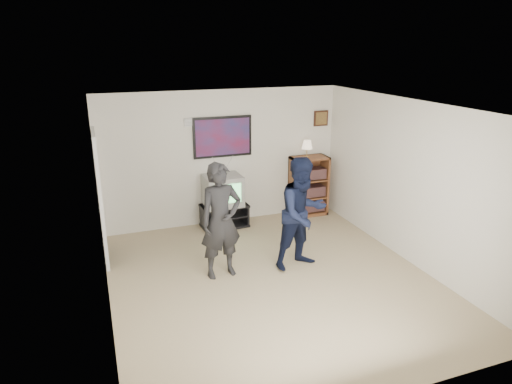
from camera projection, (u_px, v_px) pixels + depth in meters
room_shell at (265, 192)px, 6.52m from camera, size 4.51×5.00×2.51m
media_stand at (224, 216)px, 8.50m from camera, size 0.88×0.51×0.43m
crt_television at (223, 190)px, 8.34m from camera, size 0.68×0.58×0.57m
bookshelf at (309, 186)px, 9.01m from camera, size 0.72×0.41×1.18m
table_lamp at (307, 149)px, 8.75m from camera, size 0.21×0.21×0.33m
person_tall at (221, 221)px, 6.53m from camera, size 0.67×0.48×1.71m
person_short at (303, 213)px, 6.80m from camera, size 0.95×0.81×1.72m
controller_left at (220, 189)px, 6.56m from camera, size 0.04×0.11×0.03m
controller_right at (295, 195)px, 6.99m from camera, size 0.07×0.13×0.04m
poster at (223, 137)px, 8.30m from camera, size 1.10×0.03×0.75m
air_vent at (192, 122)px, 8.03m from camera, size 0.28×0.02×0.14m
small_picture at (321, 118)px, 8.88m from camera, size 0.30×0.03×0.30m
doorway at (99, 199)px, 6.99m from camera, size 0.03×0.85×2.00m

